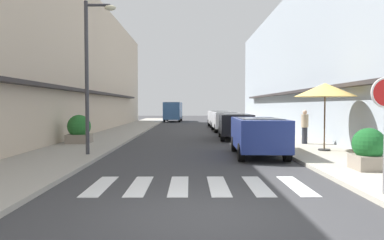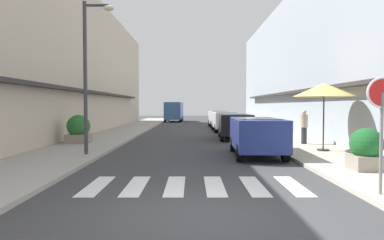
# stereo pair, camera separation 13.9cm
# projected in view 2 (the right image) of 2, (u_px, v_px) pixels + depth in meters

# --- Properties ---
(ground_plane) EXTENTS (92.60, 92.60, 0.00)m
(ground_plane) POSITION_uv_depth(u_px,v_px,m) (194.00, 136.00, 23.05)
(ground_plane) COLOR #38383A
(sidewalk_left) EXTENTS (3.16, 58.93, 0.12)m
(sidewalk_left) POSITION_uv_depth(u_px,v_px,m) (116.00, 135.00, 23.06)
(sidewalk_left) COLOR #9E998E
(sidewalk_left) RESTS_ON ground_plane
(sidewalk_right) EXTENTS (3.16, 58.93, 0.12)m
(sidewalk_right) POSITION_uv_depth(u_px,v_px,m) (272.00, 135.00, 23.04)
(sidewalk_right) COLOR #ADA899
(sidewalk_right) RESTS_ON ground_plane
(building_row_left) EXTENTS (5.50, 39.88, 9.50)m
(building_row_left) POSITION_uv_depth(u_px,v_px,m) (59.00, 64.00, 23.98)
(building_row_left) COLOR #C6B299
(building_row_left) RESTS_ON ground_plane
(building_row_right) EXTENTS (5.50, 39.88, 9.72)m
(building_row_right) POSITION_uv_depth(u_px,v_px,m) (329.00, 62.00, 23.94)
(building_row_right) COLOR #939EA8
(building_row_right) RESTS_ON ground_plane
(crosswalk) EXTENTS (5.20, 2.20, 0.01)m
(crosswalk) POSITION_uv_depth(u_px,v_px,m) (196.00, 186.00, 8.61)
(crosswalk) COLOR silver
(crosswalk) RESTS_ON ground_plane
(parked_car_near) EXTENTS (1.93, 4.22, 1.47)m
(parked_car_near) POSITION_uv_depth(u_px,v_px,m) (258.00, 132.00, 13.64)
(parked_car_near) COLOR navy
(parked_car_near) RESTS_ON ground_plane
(parked_car_mid) EXTENTS (1.96, 4.27, 1.47)m
(parked_car_mid) POSITION_uv_depth(u_px,v_px,m) (236.00, 123.00, 20.60)
(parked_car_mid) COLOR black
(parked_car_mid) RESTS_ON ground_plane
(parked_car_far) EXTENTS (1.86, 4.40, 1.47)m
(parked_car_far) POSITION_uv_depth(u_px,v_px,m) (226.00, 119.00, 26.73)
(parked_car_far) COLOR silver
(parked_car_far) RESTS_ON ground_plane
(parked_car_distant) EXTENTS (1.87, 3.96, 1.47)m
(parked_car_distant) POSITION_uv_depth(u_px,v_px,m) (220.00, 117.00, 32.27)
(parked_car_distant) COLOR silver
(parked_car_distant) RESTS_ON ground_plane
(delivery_van) EXTENTS (2.16, 5.47, 2.37)m
(delivery_van) POSITION_uv_depth(u_px,v_px,m) (175.00, 110.00, 43.55)
(delivery_van) COLOR #33598C
(delivery_van) RESTS_ON ground_plane
(round_street_sign) EXTENTS (0.65, 0.07, 2.41)m
(round_street_sign) POSITION_uv_depth(u_px,v_px,m) (383.00, 105.00, 7.26)
(round_street_sign) COLOR slate
(round_street_sign) RESTS_ON sidewalk_right
(street_lamp) EXTENTS (1.19, 0.28, 5.70)m
(street_lamp) POSITION_uv_depth(u_px,v_px,m) (91.00, 62.00, 13.28)
(street_lamp) COLOR #38383D
(street_lamp) RESTS_ON sidewalk_left
(cafe_umbrella) EXTENTS (2.46, 2.46, 2.74)m
(cafe_umbrella) POSITION_uv_depth(u_px,v_px,m) (325.00, 90.00, 14.35)
(cafe_umbrella) COLOR #262626
(cafe_umbrella) RESTS_ON sidewalk_right
(planter_corner) EXTENTS (0.91, 0.91, 1.19)m
(planter_corner) POSITION_uv_depth(u_px,v_px,m) (367.00, 149.00, 10.07)
(planter_corner) COLOR gray
(planter_corner) RESTS_ON sidewalk_right
(planter_midblock) EXTENTS (1.12, 1.12, 1.38)m
(planter_midblock) POSITION_uv_depth(u_px,v_px,m) (79.00, 129.00, 17.43)
(planter_midblock) COLOR gray
(planter_midblock) RESTS_ON sidewalk_left
(pedestrian_walking_near) EXTENTS (0.34, 0.34, 1.62)m
(pedestrian_walking_near) POSITION_uv_depth(u_px,v_px,m) (305.00, 126.00, 17.00)
(pedestrian_walking_near) COLOR #282B33
(pedestrian_walking_near) RESTS_ON sidewalk_right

